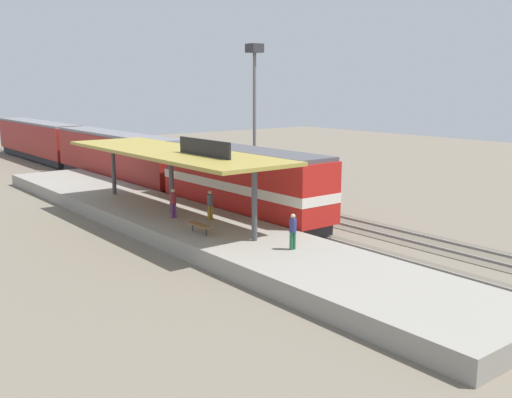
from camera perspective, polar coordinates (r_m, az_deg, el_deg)
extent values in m
plane|color=#706656|center=(39.39, 0.23, -1.39)|extent=(120.00, 120.00, 0.00)
cube|color=#5F5649|center=(38.21, -2.12, -1.76)|extent=(3.20, 110.00, 0.04)
cube|color=gray|center=(37.79, -3.01, -1.82)|extent=(0.10, 110.00, 0.16)
cube|color=gray|center=(38.61, -1.26, -1.53)|extent=(0.10, 110.00, 0.16)
cube|color=#5F5649|center=(41.02, 3.07, -0.88)|extent=(3.20, 110.00, 0.04)
cube|color=gray|center=(40.55, 2.31, -0.93)|extent=(0.10, 110.00, 0.16)
cube|color=gray|center=(41.48, 3.82, -0.67)|extent=(0.10, 110.00, 0.16)
cube|color=gray|center=(35.67, -8.11, -2.08)|extent=(6.00, 44.00, 0.90)
cylinder|color=#47474C|center=(28.69, -0.16, -0.58)|extent=(0.28, 0.28, 3.60)
cylinder|color=#47474C|center=(35.23, -8.21, 1.48)|extent=(0.28, 0.28, 3.60)
cylinder|color=#47474C|center=(42.28, -13.67, 2.87)|extent=(0.28, 0.28, 3.60)
cube|color=#A38E3D|center=(34.97, -8.29, 4.56)|extent=(5.20, 18.00, 0.20)
cube|color=black|center=(31.86, -5.06, 5.00)|extent=(0.12, 4.80, 0.90)
cylinder|color=#333338|center=(29.97, -4.84, -3.23)|extent=(0.07, 0.07, 0.42)
cylinder|color=#333338|center=(31.04, -6.16, -2.76)|extent=(0.07, 0.07, 0.42)
cube|color=brown|center=(30.44, -5.52, -2.53)|extent=(0.44, 1.70, 0.08)
cube|color=#28282D|center=(37.44, -1.37, -1.25)|extent=(2.60, 13.60, 0.70)
cube|color=red|center=(37.05, -1.39, 1.92)|extent=(2.90, 14.40, 3.50)
cube|color=#4C4C51|center=(36.81, -1.40, 4.80)|extent=(2.78, 14.11, 0.24)
cube|color=silver|center=(37.10, -1.38, 1.52)|extent=(2.93, 14.43, 0.56)
cube|color=#28282D|center=(52.73, -13.20, 2.05)|extent=(2.60, 19.20, 0.70)
cube|color=maroon|center=(52.47, -13.30, 4.21)|extent=(2.90, 20.00, 3.30)
cube|color=slate|center=(52.29, -13.38, 6.13)|extent=(2.78, 19.60, 0.24)
cube|color=#28282D|center=(71.97, -20.30, 3.99)|extent=(2.60, 19.20, 0.70)
cube|color=maroon|center=(71.78, -20.40, 5.57)|extent=(2.90, 20.00, 3.30)
cube|color=slate|center=(71.66, -20.50, 6.98)|extent=(2.78, 19.60, 0.24)
cube|color=#28282D|center=(46.99, -3.23, 1.25)|extent=(2.50, 11.20, 0.70)
cube|color=#6B6056|center=(46.74, -3.25, 3.25)|extent=(2.80, 12.00, 2.60)
cube|color=#554D45|center=(46.57, -3.27, 4.98)|extent=(2.69, 11.76, 0.24)
cylinder|color=slate|center=(48.29, -0.14, 7.50)|extent=(0.28, 0.28, 11.00)
cube|color=#333338|center=(48.28, -0.14, 14.44)|extent=(1.10, 1.10, 0.70)
cylinder|color=#663375|center=(34.18, -8.15, -1.17)|extent=(0.16, 0.16, 0.84)
cylinder|color=#663375|center=(34.26, -7.89, -1.13)|extent=(0.16, 0.16, 0.84)
cylinder|color=maroon|center=(34.07, -8.05, 0.07)|extent=(0.34, 0.34, 0.64)
sphere|color=tan|center=(33.99, -8.07, 0.79)|extent=(0.23, 0.23, 0.23)
cylinder|color=olive|center=(33.42, -4.61, -1.37)|extent=(0.16, 0.16, 0.84)
cylinder|color=olive|center=(33.51, -4.35, -1.33)|extent=(0.16, 0.16, 0.84)
cylinder|color=#4C4C51|center=(33.31, -4.50, -0.10)|extent=(0.34, 0.34, 0.64)
sphere|color=tan|center=(33.23, -4.51, 0.63)|extent=(0.23, 0.23, 0.23)
cylinder|color=#23603D|center=(27.44, 3.44, -4.10)|extent=(0.16, 0.16, 0.84)
cylinder|color=#23603D|center=(27.55, 3.72, -4.04)|extent=(0.16, 0.16, 0.84)
cylinder|color=navy|center=(27.31, 3.60, -2.57)|extent=(0.34, 0.34, 0.64)
sphere|color=tan|center=(27.21, 3.61, -1.68)|extent=(0.23, 0.23, 0.23)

